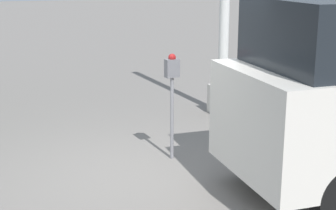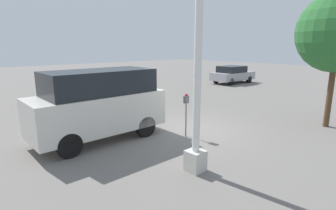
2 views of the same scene
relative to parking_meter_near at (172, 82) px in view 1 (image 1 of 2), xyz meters
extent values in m
plane|color=slate|center=(-0.65, -0.45, -1.15)|extent=(80.00, 80.00, 0.00)
cylinder|color=gray|center=(0.00, 0.00, -0.54)|extent=(0.05, 0.05, 1.22)
cube|color=slate|center=(0.00, 0.00, 0.20)|extent=(0.21, 0.14, 0.26)
sphere|color=maroon|center=(0.00, 0.00, 0.36)|extent=(0.11, 0.11, 0.11)
cube|color=beige|center=(1.72, 2.00, -0.87)|extent=(0.44, 0.44, 0.55)
cylinder|color=black|center=(1.05, -0.98, -0.78)|extent=(0.74, 0.23, 0.74)
camera|label=1|loc=(-2.36, -6.74, 1.57)|focal=55.00mm
camera|label=2|loc=(6.46, 6.15, 2.01)|focal=28.00mm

